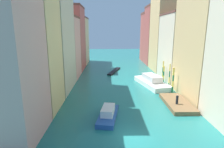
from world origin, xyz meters
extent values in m
plane|color=#1E6B66|center=(0.00, 24.50, 0.00)|extent=(154.00, 154.00, 0.00)
cube|color=tan|center=(-13.69, 0.56, 7.99)|extent=(7.10, 7.55, 15.97)
cube|color=#DBB77A|center=(-13.69, 8.21, 10.77)|extent=(7.10, 7.17, 21.53)
cube|color=#BCB299|center=(-13.69, 18.04, 10.26)|extent=(7.10, 11.41, 20.51)
cube|color=tan|center=(-13.69, 28.16, 7.18)|extent=(7.10, 8.61, 14.37)
cube|color=brown|center=(-13.69, 28.16, 14.62)|extent=(7.24, 8.78, 0.51)
cube|color=#B25147|center=(-13.69, 38.02, 8.94)|extent=(7.10, 10.45, 17.88)
cube|color=brown|center=(-13.69, 38.02, 18.15)|extent=(7.24, 10.66, 0.53)
cube|color=beige|center=(-13.69, 49.27, 7.77)|extent=(7.10, 10.87, 15.54)
cube|color=brown|center=(-13.69, 49.27, 15.75)|extent=(7.24, 11.09, 0.43)
cube|color=#DBB77A|center=(13.69, 12.73, 10.81)|extent=(7.10, 11.88, 21.63)
cube|color=beige|center=(13.69, 24.66, 7.47)|extent=(7.10, 11.27, 14.95)
cube|color=brown|center=(13.69, 24.66, 15.16)|extent=(7.24, 11.50, 0.42)
cube|color=#DBB77A|center=(13.69, 36.07, 10.44)|extent=(7.10, 10.76, 20.89)
cube|color=#B25147|center=(13.69, 46.37, 9.48)|extent=(7.10, 8.87, 18.97)
cube|color=brown|center=(13.69, 46.37, 19.28)|extent=(7.24, 9.05, 0.61)
cube|color=#B25147|center=(13.69, 54.68, 8.64)|extent=(7.10, 7.53, 17.29)
cube|color=brown|center=(13.69, 54.68, 17.68)|extent=(7.24, 7.68, 0.78)
cube|color=brown|center=(8.05, 9.18, 0.31)|extent=(3.59, 8.00, 0.61)
cylinder|color=black|center=(7.57, 8.03, 1.27)|extent=(0.36, 0.36, 1.30)
sphere|color=tan|center=(7.57, 8.03, 2.05)|extent=(0.26, 0.26, 0.26)
cylinder|color=#197247|center=(9.30, 15.17, 0.57)|extent=(0.29, 0.29, 1.14)
cylinder|color=#E5D14C|center=(9.30, 15.17, 1.71)|extent=(0.29, 0.29, 1.14)
cylinder|color=#197247|center=(9.30, 15.17, 2.85)|extent=(0.29, 0.29, 1.14)
cylinder|color=#E5D14C|center=(9.30, 15.17, 3.99)|extent=(0.29, 0.29, 1.14)
sphere|color=gold|center=(9.30, 15.17, 4.68)|extent=(0.32, 0.32, 0.32)
cylinder|color=#197247|center=(9.38, 17.61, 0.61)|extent=(0.24, 0.24, 1.22)
cylinder|color=#E5D14C|center=(9.38, 17.61, 1.83)|extent=(0.24, 0.24, 1.22)
cylinder|color=#197247|center=(9.38, 17.61, 3.05)|extent=(0.24, 0.24, 1.22)
cylinder|color=#E5D14C|center=(9.38, 17.61, 4.27)|extent=(0.24, 0.24, 1.22)
sphere|color=gold|center=(9.38, 17.61, 4.98)|extent=(0.26, 0.26, 0.26)
cylinder|color=#197247|center=(9.40, 21.55, 0.45)|extent=(0.33, 0.33, 0.91)
cylinder|color=#E5D14C|center=(9.40, 21.55, 1.36)|extent=(0.33, 0.33, 0.91)
cylinder|color=#197247|center=(9.40, 21.55, 2.27)|extent=(0.33, 0.33, 0.91)
cylinder|color=#E5D14C|center=(9.40, 21.55, 3.17)|extent=(0.33, 0.33, 0.91)
sphere|color=gold|center=(9.40, 21.55, 3.76)|extent=(0.36, 0.36, 0.36)
cylinder|color=#197247|center=(9.47, 22.48, 0.58)|extent=(0.26, 0.26, 1.15)
cylinder|color=#E5D14C|center=(9.47, 22.48, 1.73)|extent=(0.26, 0.26, 1.15)
cylinder|color=#197247|center=(9.47, 22.48, 2.88)|extent=(0.26, 0.26, 1.15)
cylinder|color=#E5D14C|center=(9.47, 22.48, 4.03)|extent=(0.26, 0.26, 1.15)
sphere|color=gold|center=(9.47, 22.48, 4.71)|extent=(0.29, 0.29, 0.29)
cube|color=white|center=(6.48, 20.01, 0.50)|extent=(6.18, 10.98, 1.00)
cube|color=silver|center=(6.48, 20.01, 1.65)|extent=(3.57, 5.46, 1.29)
cube|color=black|center=(-1.09, 33.83, 0.19)|extent=(4.01, 9.79, 0.38)
cube|color=#234C93|center=(-2.85, 4.91, 0.31)|extent=(3.17, 6.75, 0.61)
cube|color=silver|center=(-2.85, 4.91, 1.08)|extent=(1.99, 3.30, 0.95)
camera|label=1|loc=(-2.80, -18.39, 11.50)|focal=30.05mm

